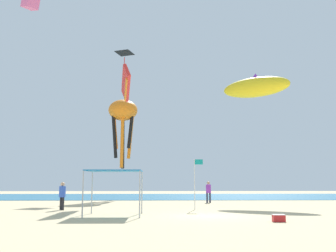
{
  "coord_description": "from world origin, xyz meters",
  "views": [
    {
      "loc": [
        -2.9,
        -21.83,
        1.91
      ],
      "look_at": [
        -2.01,
        11.69,
        6.72
      ],
      "focal_mm": 41.3,
      "sensor_mm": 36.0,
      "label": 1
    }
  ],
  "objects_px": {
    "canopy_tent": "(115,173)",
    "cooler_box": "(279,218)",
    "banner_flag": "(196,179)",
    "kite_octopus_orange": "(123,114)",
    "person_near_tent": "(62,194)",
    "kite_inflatable_yellow": "(256,87)",
    "person_leftmost": "(208,190)",
    "kite_diamond_black": "(125,54)",
    "kite_parafoil_red": "(126,84)"
  },
  "relations": [
    {
      "from": "canopy_tent",
      "to": "cooler_box",
      "type": "height_order",
      "value": "canopy_tent"
    },
    {
      "from": "banner_flag",
      "to": "cooler_box",
      "type": "height_order",
      "value": "banner_flag"
    },
    {
      "from": "banner_flag",
      "to": "kite_octopus_orange",
      "type": "xyz_separation_m",
      "value": [
        -6.42,
        14.87,
        7.13
      ]
    },
    {
      "from": "person_near_tent",
      "to": "banner_flag",
      "type": "relative_size",
      "value": 0.54
    },
    {
      "from": "kite_inflatable_yellow",
      "to": "person_leftmost",
      "type": "bearing_deg",
      "value": -144.4
    },
    {
      "from": "cooler_box",
      "to": "kite_octopus_orange",
      "type": "distance_m",
      "value": 26.47
    },
    {
      "from": "kite_octopus_orange",
      "to": "banner_flag",
      "type": "bearing_deg",
      "value": 140.52
    },
    {
      "from": "cooler_box",
      "to": "kite_diamond_black",
      "type": "height_order",
      "value": "kite_diamond_black"
    },
    {
      "from": "kite_diamond_black",
      "to": "cooler_box",
      "type": "bearing_deg",
      "value": -48.6
    },
    {
      "from": "banner_flag",
      "to": "kite_inflatable_yellow",
      "type": "bearing_deg",
      "value": 52.66
    },
    {
      "from": "kite_diamond_black",
      "to": "kite_inflatable_yellow",
      "type": "distance_m",
      "value": 19.0
    },
    {
      "from": "canopy_tent",
      "to": "person_near_tent",
      "type": "relative_size",
      "value": 1.65
    },
    {
      "from": "canopy_tent",
      "to": "person_leftmost",
      "type": "relative_size",
      "value": 1.61
    },
    {
      "from": "kite_parafoil_red",
      "to": "kite_octopus_orange",
      "type": "bearing_deg",
      "value": 0.03
    },
    {
      "from": "banner_flag",
      "to": "kite_diamond_black",
      "type": "relative_size",
      "value": 1.28
    },
    {
      "from": "cooler_box",
      "to": "kite_parafoil_red",
      "type": "distance_m",
      "value": 20.52
    },
    {
      "from": "canopy_tent",
      "to": "kite_diamond_black",
      "type": "relative_size",
      "value": 1.15
    },
    {
      "from": "person_near_tent",
      "to": "cooler_box",
      "type": "height_order",
      "value": "person_near_tent"
    },
    {
      "from": "person_near_tent",
      "to": "kite_parafoil_red",
      "type": "relative_size",
      "value": 0.43
    },
    {
      "from": "banner_flag",
      "to": "person_near_tent",
      "type": "bearing_deg",
      "value": -179.01
    },
    {
      "from": "person_leftmost",
      "to": "banner_flag",
      "type": "xyz_separation_m",
      "value": [
        -1.99,
        -8.54,
        0.95
      ]
    },
    {
      "from": "kite_parafoil_red",
      "to": "banner_flag",
      "type": "bearing_deg",
      "value": -149.81
    },
    {
      "from": "canopy_tent",
      "to": "person_near_tent",
      "type": "xyz_separation_m",
      "value": [
        -3.97,
        4.33,
        -1.31
      ]
    },
    {
      "from": "person_near_tent",
      "to": "kite_inflatable_yellow",
      "type": "relative_size",
      "value": 0.28
    },
    {
      "from": "person_leftmost",
      "to": "banner_flag",
      "type": "bearing_deg",
      "value": -135.62
    },
    {
      "from": "person_near_tent",
      "to": "person_leftmost",
      "type": "xyz_separation_m",
      "value": [
        11.02,
        8.69,
        0.03
      ]
    },
    {
      "from": "person_leftmost",
      "to": "banner_flag",
      "type": "relative_size",
      "value": 0.56
    },
    {
      "from": "banner_flag",
      "to": "kite_parafoil_red",
      "type": "height_order",
      "value": "kite_parafoil_red"
    },
    {
      "from": "kite_octopus_orange",
      "to": "kite_diamond_black",
      "type": "xyz_separation_m",
      "value": [
        -0.41,
        5.25,
        8.55
      ]
    },
    {
      "from": "kite_diamond_black",
      "to": "kite_parafoil_red",
      "type": "distance_m",
      "value": 14.74
    },
    {
      "from": "kite_diamond_black",
      "to": "kite_octopus_orange",
      "type": "bearing_deg",
      "value": -63.59
    },
    {
      "from": "person_leftmost",
      "to": "kite_parafoil_red",
      "type": "distance_m",
      "value": 12.16
    },
    {
      "from": "canopy_tent",
      "to": "kite_octopus_orange",
      "type": "bearing_deg",
      "value": 94.03
    },
    {
      "from": "person_near_tent",
      "to": "kite_inflatable_yellow",
      "type": "distance_m",
      "value": 20.47
    },
    {
      "from": "person_near_tent",
      "to": "person_leftmost",
      "type": "height_order",
      "value": "person_leftmost"
    },
    {
      "from": "canopy_tent",
      "to": "banner_flag",
      "type": "height_order",
      "value": "banner_flag"
    },
    {
      "from": "cooler_box",
      "to": "person_near_tent",
      "type": "bearing_deg",
      "value": 146.9
    },
    {
      "from": "person_leftmost",
      "to": "kite_parafoil_red",
      "type": "height_order",
      "value": "kite_parafoil_red"
    },
    {
      "from": "kite_octopus_orange",
      "to": "kite_diamond_black",
      "type": "distance_m",
      "value": 10.04
    },
    {
      "from": "kite_inflatable_yellow",
      "to": "kite_parafoil_red",
      "type": "bearing_deg",
      "value": -140.11
    },
    {
      "from": "banner_flag",
      "to": "kite_inflatable_yellow",
      "type": "distance_m",
      "value": 14.01
    },
    {
      "from": "kite_parafoil_red",
      "to": "person_leftmost",
      "type": "bearing_deg",
      "value": -87.53
    },
    {
      "from": "canopy_tent",
      "to": "kite_inflatable_yellow",
      "type": "xyz_separation_m",
      "value": [
        11.72,
        13.22,
        8.37
      ]
    },
    {
      "from": "kite_octopus_orange",
      "to": "kite_parafoil_red",
      "type": "relative_size",
      "value": 1.71
    },
    {
      "from": "cooler_box",
      "to": "canopy_tent",
      "type": "bearing_deg",
      "value": 156.29
    },
    {
      "from": "person_leftmost",
      "to": "banner_flag",
      "type": "distance_m",
      "value": 8.82
    },
    {
      "from": "kite_inflatable_yellow",
      "to": "kite_diamond_black",
      "type": "bearing_deg",
      "value": 173.03
    },
    {
      "from": "person_leftmost",
      "to": "kite_diamond_black",
      "type": "bearing_deg",
      "value": 94.78
    },
    {
      "from": "canopy_tent",
      "to": "kite_diamond_black",
      "type": "distance_m",
      "value": 29.07
    },
    {
      "from": "person_near_tent",
      "to": "kite_octopus_orange",
      "type": "relative_size",
      "value": 0.25
    }
  ]
}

